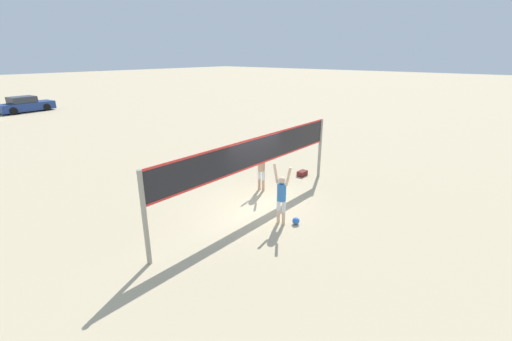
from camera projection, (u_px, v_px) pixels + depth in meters
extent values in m
plane|color=#C6B28C|center=(256.00, 208.00, 11.93)|extent=(200.00, 200.00, 0.00)
cylinder|color=gray|center=(145.00, 219.00, 8.40)|extent=(0.13, 0.13, 2.54)
cylinder|color=gray|center=(320.00, 148.00, 14.64)|extent=(0.13, 0.13, 2.54)
cube|color=black|center=(256.00, 152.00, 11.27)|extent=(8.45, 0.02, 0.97)
cube|color=red|center=(256.00, 138.00, 11.12)|extent=(8.45, 0.03, 0.06)
cube|color=red|center=(256.00, 165.00, 11.42)|extent=(8.45, 0.03, 0.06)
cylinder|color=beige|center=(283.00, 218.00, 10.75)|extent=(0.11, 0.11, 0.44)
cylinder|color=white|center=(284.00, 206.00, 10.62)|extent=(0.12, 0.12, 0.36)
cylinder|color=beige|center=(278.00, 216.00, 10.87)|extent=(0.11, 0.11, 0.44)
cylinder|color=white|center=(279.00, 205.00, 10.74)|extent=(0.12, 0.12, 0.36)
cylinder|color=#3372BF|center=(282.00, 192.00, 10.53)|extent=(0.28, 0.28, 0.56)
sphere|color=beige|center=(282.00, 180.00, 10.41)|extent=(0.22, 0.22, 0.22)
cylinder|color=beige|center=(288.00, 177.00, 10.21)|extent=(0.08, 0.21, 0.63)
cylinder|color=beige|center=(276.00, 173.00, 10.50)|extent=(0.08, 0.21, 0.63)
cylinder|color=tan|center=(259.00, 184.00, 13.52)|extent=(0.11, 0.11, 0.45)
cylinder|color=white|center=(259.00, 174.00, 13.39)|extent=(0.12, 0.12, 0.36)
cylinder|color=tan|center=(263.00, 185.00, 13.40)|extent=(0.11, 0.11, 0.45)
cylinder|color=white|center=(263.00, 176.00, 13.27)|extent=(0.12, 0.12, 0.36)
cylinder|color=tan|center=(261.00, 164.00, 13.18)|extent=(0.28, 0.28, 0.57)
sphere|color=tan|center=(261.00, 154.00, 13.05)|extent=(0.22, 0.22, 0.22)
cylinder|color=tan|center=(257.00, 148.00, 13.14)|extent=(0.08, 0.21, 0.64)
cylinder|color=tan|center=(266.00, 150.00, 12.85)|extent=(0.08, 0.21, 0.64)
sphere|color=blue|center=(296.00, 221.00, 10.79)|extent=(0.23, 0.23, 0.23)
cube|color=maroon|center=(302.00, 173.00, 15.09)|extent=(0.46, 0.30, 0.22)
cube|color=navy|center=(26.00, 107.00, 31.52)|extent=(4.71, 2.17, 0.72)
cube|color=#2D333D|center=(22.00, 100.00, 31.13)|extent=(2.20, 1.77, 0.58)
cylinder|color=black|center=(38.00, 106.00, 33.11)|extent=(0.66, 0.29, 0.64)
cylinder|color=black|center=(47.00, 107.00, 32.26)|extent=(0.66, 0.29, 0.64)
cylinder|color=black|center=(5.00, 110.00, 30.89)|extent=(0.66, 0.29, 0.64)
cylinder|color=black|center=(13.00, 111.00, 30.04)|extent=(0.66, 0.29, 0.64)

